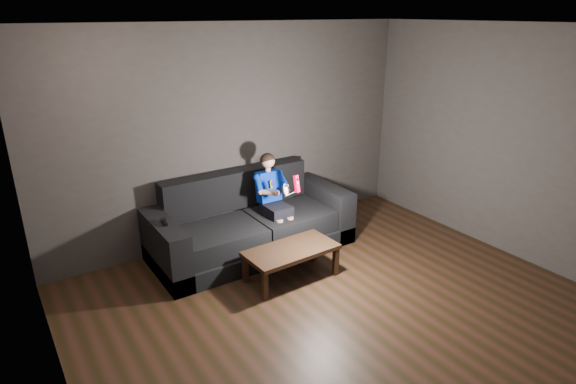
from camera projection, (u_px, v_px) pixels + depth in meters
floor at (364, 327)px, 4.56m from camera, size 5.00×5.00×0.00m
back_wall at (237, 135)px, 6.03m from camera, size 5.00×0.04×2.70m
left_wall at (54, 279)px, 2.79m from camera, size 0.04×5.00×2.70m
right_wall at (540, 150)px, 5.36m from camera, size 0.04×5.00×2.70m
ceiling at (385, 26)px, 3.60m from camera, size 5.00×5.00×0.02m
sofa at (251, 227)px, 5.93m from camera, size 2.44×1.05×0.94m
child at (273, 192)px, 5.85m from camera, size 0.42×0.52×1.04m
wii_remote_red at (297, 184)px, 5.51m from camera, size 0.06×0.08×0.21m
nunchuk_white at (285, 190)px, 5.45m from camera, size 0.07×0.10×0.15m
wii_remote_black at (164, 222)px, 5.16m from camera, size 0.06×0.17×0.03m
coffee_table at (291, 252)px, 5.28m from camera, size 1.04×0.54×0.37m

